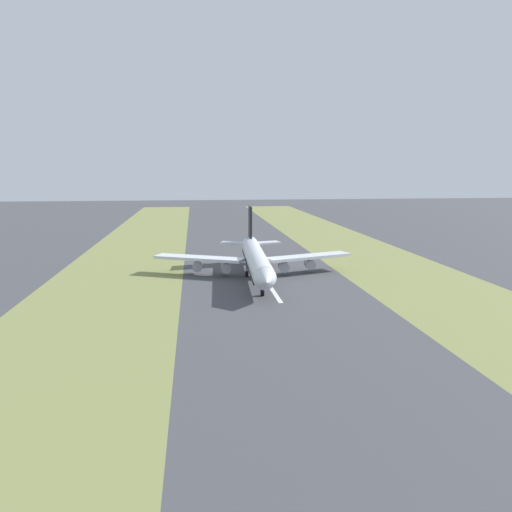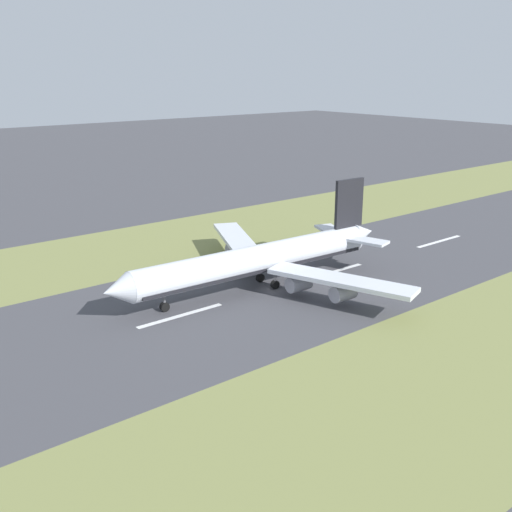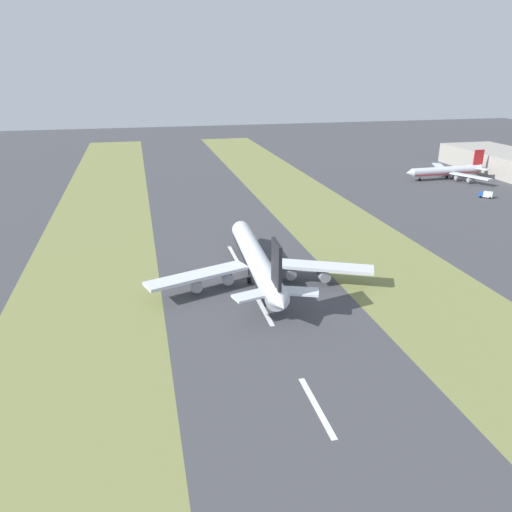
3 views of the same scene
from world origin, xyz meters
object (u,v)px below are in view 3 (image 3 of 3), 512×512
object	(u,v)px
terminal_building	(509,163)
airplane_parked_apron	(449,171)
service_truck	(486,194)
airplane_main_jet	(257,262)

from	to	relation	value
terminal_building	airplane_parked_apron	size ratio (longest dim) A/B	1.72
airplane_parked_apron	service_truck	bearing A→B (deg)	-99.40
airplane_main_jet	airplane_parked_apron	size ratio (longest dim) A/B	1.33
terminal_building	service_truck	bearing A→B (deg)	-136.29
airplane_main_jet	airplane_parked_apron	bearing A→B (deg)	39.61
airplane_main_jet	terminal_building	bearing A→B (deg)	33.52
airplane_main_jet	terminal_building	distance (m)	213.34
terminal_building	service_truck	world-z (taller)	terminal_building
airplane_main_jet	terminal_building	size ratio (longest dim) A/B	0.77
airplane_main_jet	airplane_parked_apron	distance (m)	174.33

